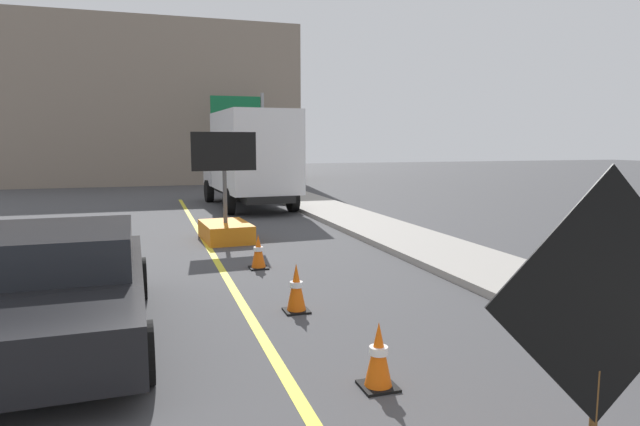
{
  "coord_description": "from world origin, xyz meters",
  "views": [
    {
      "loc": [
        -1.31,
        0.02,
        2.46
      ],
      "look_at": [
        0.53,
        5.85,
        1.67
      ],
      "focal_mm": 30.75,
      "sensor_mm": 36.0,
      "label": 1
    }
  ],
  "objects_px": {
    "roadwork_sign": "(602,304)",
    "highway_guide_sign": "(248,123)",
    "arrow_board_trailer": "(226,221)",
    "pickup_car": "(58,285)",
    "traffic_cone_far_lane": "(258,252)",
    "traffic_cone_near_sign": "(378,356)",
    "traffic_cone_mid_lane": "(296,288)",
    "box_truck": "(249,157)"
  },
  "relations": [
    {
      "from": "roadwork_sign",
      "to": "highway_guide_sign",
      "type": "xyz_separation_m",
      "value": [
        2.51,
        26.21,
        1.95
      ]
    },
    {
      "from": "arrow_board_trailer",
      "to": "pickup_car",
      "type": "xyz_separation_m",
      "value": [
        -2.93,
        -6.36,
        0.22
      ]
    },
    {
      "from": "roadwork_sign",
      "to": "traffic_cone_far_lane",
      "type": "distance_m",
      "value": 7.88
    },
    {
      "from": "highway_guide_sign",
      "to": "traffic_cone_near_sign",
      "type": "distance_m",
      "value": 24.35
    },
    {
      "from": "roadwork_sign",
      "to": "arrow_board_trailer",
      "type": "height_order",
      "value": "arrow_board_trailer"
    },
    {
      "from": "pickup_car",
      "to": "highway_guide_sign",
      "type": "relative_size",
      "value": 0.99
    },
    {
      "from": "roadwork_sign",
      "to": "traffic_cone_far_lane",
      "type": "bearing_deg",
      "value": 94.59
    },
    {
      "from": "pickup_car",
      "to": "traffic_cone_mid_lane",
      "type": "xyz_separation_m",
      "value": [
        3.11,
        0.21,
        -0.35
      ]
    },
    {
      "from": "highway_guide_sign",
      "to": "traffic_cone_near_sign",
      "type": "bearing_deg",
      "value": -97.14
    },
    {
      "from": "traffic_cone_mid_lane",
      "to": "traffic_cone_far_lane",
      "type": "height_order",
      "value": "traffic_cone_mid_lane"
    },
    {
      "from": "traffic_cone_mid_lane",
      "to": "arrow_board_trailer",
      "type": "bearing_deg",
      "value": 91.62
    },
    {
      "from": "roadwork_sign",
      "to": "traffic_cone_mid_lane",
      "type": "bearing_deg",
      "value": 97.35
    },
    {
      "from": "pickup_car",
      "to": "traffic_cone_mid_lane",
      "type": "bearing_deg",
      "value": 3.81
    },
    {
      "from": "box_truck",
      "to": "pickup_car",
      "type": "distance_m",
      "value": 13.91
    },
    {
      "from": "roadwork_sign",
      "to": "traffic_cone_near_sign",
      "type": "bearing_deg",
      "value": 102.48
    },
    {
      "from": "box_truck",
      "to": "pickup_car",
      "type": "height_order",
      "value": "box_truck"
    },
    {
      "from": "box_truck",
      "to": "traffic_cone_far_lane",
      "type": "bearing_deg",
      "value": -99.41
    },
    {
      "from": "arrow_board_trailer",
      "to": "traffic_cone_mid_lane",
      "type": "bearing_deg",
      "value": -88.38
    },
    {
      "from": "roadwork_sign",
      "to": "traffic_cone_mid_lane",
      "type": "distance_m",
      "value": 5.06
    },
    {
      "from": "highway_guide_sign",
      "to": "arrow_board_trailer",
      "type": "bearing_deg",
      "value": -102.32
    },
    {
      "from": "arrow_board_trailer",
      "to": "traffic_cone_near_sign",
      "type": "height_order",
      "value": "arrow_board_trailer"
    },
    {
      "from": "traffic_cone_near_sign",
      "to": "traffic_cone_mid_lane",
      "type": "height_order",
      "value": "traffic_cone_mid_lane"
    },
    {
      "from": "box_truck",
      "to": "traffic_cone_near_sign",
      "type": "xyz_separation_m",
      "value": [
        -1.52,
        -15.47,
        -1.55
      ]
    },
    {
      "from": "box_truck",
      "to": "highway_guide_sign",
      "type": "distance_m",
      "value": 8.77
    },
    {
      "from": "highway_guide_sign",
      "to": "roadwork_sign",
      "type": "bearing_deg",
      "value": -95.46
    },
    {
      "from": "traffic_cone_mid_lane",
      "to": "roadwork_sign",
      "type": "bearing_deg",
      "value": -82.65
    },
    {
      "from": "arrow_board_trailer",
      "to": "traffic_cone_mid_lane",
      "type": "relative_size",
      "value": 3.76
    },
    {
      "from": "highway_guide_sign",
      "to": "traffic_cone_near_sign",
      "type": "height_order",
      "value": "highway_guide_sign"
    },
    {
      "from": "traffic_cone_far_lane",
      "to": "roadwork_sign",
      "type": "bearing_deg",
      "value": -85.41
    },
    {
      "from": "arrow_board_trailer",
      "to": "traffic_cone_far_lane",
      "type": "bearing_deg",
      "value": -86.81
    },
    {
      "from": "box_truck",
      "to": "traffic_cone_mid_lane",
      "type": "relative_size",
      "value": 9.32
    },
    {
      "from": "arrow_board_trailer",
      "to": "box_truck",
      "type": "xyz_separation_m",
      "value": [
        1.83,
        6.66,
        1.41
      ]
    },
    {
      "from": "highway_guide_sign",
      "to": "traffic_cone_far_lane",
      "type": "relative_size",
      "value": 7.33
    },
    {
      "from": "arrow_board_trailer",
      "to": "box_truck",
      "type": "height_order",
      "value": "box_truck"
    },
    {
      "from": "roadwork_sign",
      "to": "highway_guide_sign",
      "type": "bearing_deg",
      "value": 84.54
    },
    {
      "from": "arrow_board_trailer",
      "to": "traffic_cone_far_lane",
      "type": "height_order",
      "value": "arrow_board_trailer"
    },
    {
      "from": "traffic_cone_near_sign",
      "to": "box_truck",
      "type": "bearing_deg",
      "value": 84.39
    },
    {
      "from": "box_truck",
      "to": "traffic_cone_far_lane",
      "type": "relative_size",
      "value": 9.8
    },
    {
      "from": "roadwork_sign",
      "to": "highway_guide_sign",
      "type": "relative_size",
      "value": 0.47
    },
    {
      "from": "box_truck",
      "to": "traffic_cone_mid_lane",
      "type": "xyz_separation_m",
      "value": [
        -1.66,
        -12.81,
        -1.53
      ]
    },
    {
      "from": "roadwork_sign",
      "to": "pickup_car",
      "type": "height_order",
      "value": "roadwork_sign"
    },
    {
      "from": "roadwork_sign",
      "to": "traffic_cone_mid_lane",
      "type": "xyz_separation_m",
      "value": [
        -0.63,
        4.9,
        -1.12
      ]
    }
  ]
}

